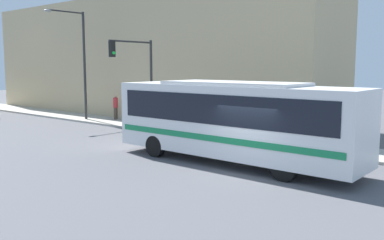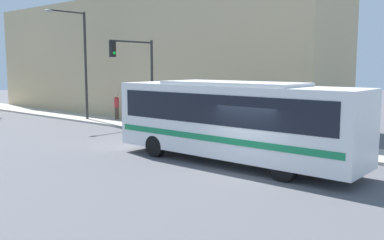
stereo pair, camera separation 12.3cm
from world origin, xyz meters
TOP-DOWN VIEW (x-y plane):
  - ground_plane at (0.00, 0.00)m, footprint 120.00×120.00m
  - sidewalk at (5.92, 20.00)m, footprint 2.83×70.00m
  - building_facade at (10.33, 17.05)m, footprint 6.00×32.09m
  - city_bus at (0.95, 1.46)m, footprint 2.62×10.64m
  - fire_hydrant at (5.10, 5.39)m, footprint 0.24×0.32m
  - traffic_light_pole at (4.14, 10.48)m, footprint 3.28×0.35m
  - parking_meter at (5.10, 8.21)m, footprint 0.14×0.14m
  - street_lamp at (4.93, 17.33)m, footprint 3.11×0.28m
  - pedestrian_near_corner at (6.58, 15.50)m, footprint 0.34×0.34m

SIDE VIEW (x-z plane):
  - ground_plane at x=0.00m, z-range 0.00..0.00m
  - sidewalk at x=5.92m, z-range 0.00..0.13m
  - fire_hydrant at x=5.10m, z-range 0.13..0.80m
  - parking_meter at x=5.10m, z-range 0.35..1.61m
  - pedestrian_near_corner at x=6.58m, z-range 0.15..1.93m
  - city_bus at x=0.95m, z-range 0.24..3.57m
  - traffic_light_pole at x=4.14m, z-range 1.12..6.48m
  - building_facade at x=10.33m, z-range 0.00..9.09m
  - street_lamp at x=4.93m, z-range 0.88..8.44m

